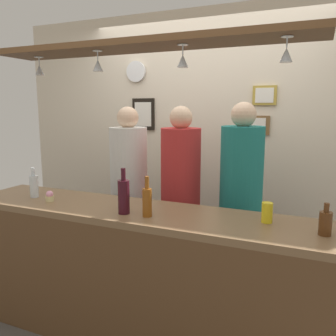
{
  "coord_description": "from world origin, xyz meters",
  "views": [
    {
      "loc": [
        1.06,
        -2.35,
        1.63
      ],
      "look_at": [
        0.0,
        0.1,
        1.17
      ],
      "focal_mm": 37.19,
      "sensor_mm": 36.0,
      "label": 1
    }
  ],
  "objects_px": {
    "cupcake": "(50,196)",
    "picture_frame_lower_pair": "(254,125)",
    "drink_can": "(267,213)",
    "person_left_white_patterned_shirt": "(129,179)",
    "wall_clock": "(136,72)",
    "person_middle_red_shirt": "(181,183)",
    "bottle_soda_clear": "(34,185)",
    "bottle_beer_amber_tall": "(147,201)",
    "bottle_beer_brown_stubby": "(325,223)",
    "picture_frame_upper_small": "(265,95)",
    "picture_frame_caricature": "(143,114)",
    "bottle_wine_dark_red": "(124,196)",
    "person_right_teal_shirt": "(241,186)"
  },
  "relations": [
    {
      "from": "cupcake",
      "to": "picture_frame_lower_pair",
      "type": "xyz_separation_m",
      "value": [
        1.21,
        1.47,
        0.48
      ]
    },
    {
      "from": "drink_can",
      "to": "cupcake",
      "type": "bearing_deg",
      "value": -174.78
    },
    {
      "from": "person_left_white_patterned_shirt",
      "to": "wall_clock",
      "type": "height_order",
      "value": "wall_clock"
    },
    {
      "from": "person_middle_red_shirt",
      "to": "person_left_white_patterned_shirt",
      "type": "bearing_deg",
      "value": 180.0
    },
    {
      "from": "bottle_soda_clear",
      "to": "cupcake",
      "type": "distance_m",
      "value": 0.2
    },
    {
      "from": "bottle_soda_clear",
      "to": "wall_clock",
      "type": "height_order",
      "value": "wall_clock"
    },
    {
      "from": "bottle_beer_amber_tall",
      "to": "drink_can",
      "type": "xyz_separation_m",
      "value": [
        0.71,
        0.18,
        -0.04
      ]
    },
    {
      "from": "cupcake",
      "to": "bottle_beer_brown_stubby",
      "type": "bearing_deg",
      "value": 1.44
    },
    {
      "from": "person_left_white_patterned_shirt",
      "to": "drink_can",
      "type": "bearing_deg",
      "value": -26.32
    },
    {
      "from": "bottle_soda_clear",
      "to": "cupcake",
      "type": "relative_size",
      "value": 2.95
    },
    {
      "from": "person_middle_red_shirt",
      "to": "cupcake",
      "type": "distance_m",
      "value": 1.08
    },
    {
      "from": "picture_frame_upper_small",
      "to": "picture_frame_caricature",
      "type": "bearing_deg",
      "value": 180.0
    },
    {
      "from": "bottle_wine_dark_red",
      "to": "picture_frame_upper_small",
      "type": "height_order",
      "value": "picture_frame_upper_small"
    },
    {
      "from": "person_left_white_patterned_shirt",
      "to": "bottle_wine_dark_red",
      "type": "height_order",
      "value": "person_left_white_patterned_shirt"
    },
    {
      "from": "person_right_teal_shirt",
      "to": "wall_clock",
      "type": "relative_size",
      "value": 7.62
    },
    {
      "from": "bottle_soda_clear",
      "to": "bottle_beer_brown_stubby",
      "type": "xyz_separation_m",
      "value": [
        2.04,
        0.0,
        -0.02
      ]
    },
    {
      "from": "bottle_beer_brown_stubby",
      "to": "picture_frame_caricature",
      "type": "distance_m",
      "value": 2.38
    },
    {
      "from": "person_middle_red_shirt",
      "to": "bottle_beer_amber_tall",
      "type": "height_order",
      "value": "person_middle_red_shirt"
    },
    {
      "from": "bottle_beer_brown_stubby",
      "to": "bottle_soda_clear",
      "type": "bearing_deg",
      "value": -179.96
    },
    {
      "from": "bottle_soda_clear",
      "to": "bottle_wine_dark_red",
      "type": "bearing_deg",
      "value": -5.95
    },
    {
      "from": "person_middle_red_shirt",
      "to": "cupcake",
      "type": "relative_size",
      "value": 21.11
    },
    {
      "from": "bottle_soda_clear",
      "to": "wall_clock",
      "type": "bearing_deg",
      "value": 84.74
    },
    {
      "from": "picture_frame_caricature",
      "to": "picture_frame_upper_small",
      "type": "xyz_separation_m",
      "value": [
        1.28,
        0.0,
        0.19
      ]
    },
    {
      "from": "picture_frame_upper_small",
      "to": "person_right_teal_shirt",
      "type": "bearing_deg",
      "value": -94.49
    },
    {
      "from": "picture_frame_lower_pair",
      "to": "wall_clock",
      "type": "height_order",
      "value": "wall_clock"
    },
    {
      "from": "picture_frame_lower_pair",
      "to": "picture_frame_caricature",
      "type": "bearing_deg",
      "value": 180.0
    },
    {
      "from": "person_middle_red_shirt",
      "to": "bottle_soda_clear",
      "type": "height_order",
      "value": "person_middle_red_shirt"
    },
    {
      "from": "bottle_soda_clear",
      "to": "drink_can",
      "type": "relative_size",
      "value": 1.89
    },
    {
      "from": "picture_frame_caricature",
      "to": "wall_clock",
      "type": "height_order",
      "value": "wall_clock"
    },
    {
      "from": "picture_frame_lower_pair",
      "to": "picture_frame_caricature",
      "type": "xyz_separation_m",
      "value": [
        -1.19,
        0.0,
        0.09
      ]
    },
    {
      "from": "person_right_teal_shirt",
      "to": "bottle_wine_dark_red",
      "type": "relative_size",
      "value": 5.59
    },
    {
      "from": "bottle_beer_brown_stubby",
      "to": "picture_frame_upper_small",
      "type": "distance_m",
      "value": 1.69
    },
    {
      "from": "drink_can",
      "to": "bottle_beer_amber_tall",
      "type": "bearing_deg",
      "value": -165.65
    },
    {
      "from": "drink_can",
      "to": "picture_frame_caricature",
      "type": "relative_size",
      "value": 0.36
    },
    {
      "from": "drink_can",
      "to": "person_right_teal_shirt",
      "type": "bearing_deg",
      "value": 113.97
    },
    {
      "from": "wall_clock",
      "to": "bottle_wine_dark_red",
      "type": "bearing_deg",
      "value": -64.71
    },
    {
      "from": "drink_can",
      "to": "cupcake",
      "type": "distance_m",
      "value": 1.54
    },
    {
      "from": "bottle_wine_dark_red",
      "to": "wall_clock",
      "type": "relative_size",
      "value": 1.36
    },
    {
      "from": "bottle_soda_clear",
      "to": "bottle_beer_amber_tall",
      "type": "xyz_separation_m",
      "value": [
        1.01,
        -0.09,
        0.01
      ]
    },
    {
      "from": "bottle_beer_amber_tall",
      "to": "wall_clock",
      "type": "xyz_separation_m",
      "value": [
        -0.88,
        1.51,
        0.96
      ]
    },
    {
      "from": "wall_clock",
      "to": "bottle_beer_amber_tall",
      "type": "bearing_deg",
      "value": -59.7
    },
    {
      "from": "bottle_wine_dark_red",
      "to": "picture_frame_lower_pair",
      "type": "height_order",
      "value": "picture_frame_lower_pair"
    },
    {
      "from": "bottle_wine_dark_red",
      "to": "picture_frame_lower_pair",
      "type": "relative_size",
      "value": 1.0
    },
    {
      "from": "bottle_beer_amber_tall",
      "to": "drink_can",
      "type": "height_order",
      "value": "bottle_beer_amber_tall"
    },
    {
      "from": "person_left_white_patterned_shirt",
      "to": "person_right_teal_shirt",
      "type": "height_order",
      "value": "person_right_teal_shirt"
    },
    {
      "from": "person_left_white_patterned_shirt",
      "to": "picture_frame_upper_small",
      "type": "bearing_deg",
      "value": 32.24
    },
    {
      "from": "picture_frame_upper_small",
      "to": "bottle_beer_amber_tall",
      "type": "bearing_deg",
      "value": -107.39
    },
    {
      "from": "bottle_beer_amber_tall",
      "to": "wall_clock",
      "type": "distance_m",
      "value": 1.99
    },
    {
      "from": "wall_clock",
      "to": "bottle_beer_brown_stubby",
      "type": "bearing_deg",
      "value": -36.65
    },
    {
      "from": "person_middle_red_shirt",
      "to": "bottle_wine_dark_red",
      "type": "distance_m",
      "value": 0.84
    }
  ]
}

